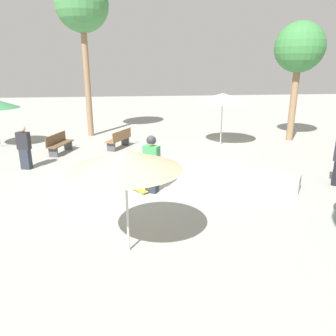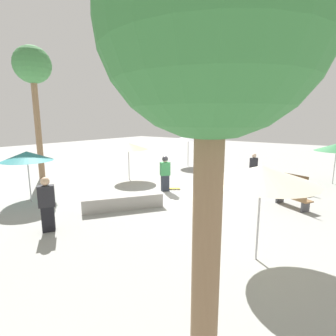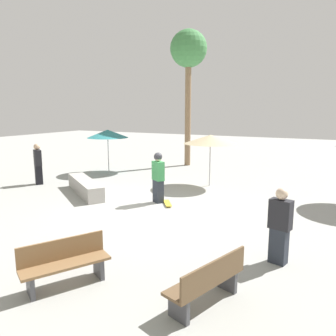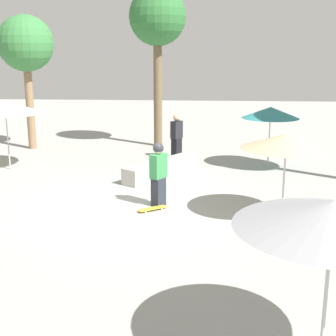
{
  "view_description": "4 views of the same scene",
  "coord_description": "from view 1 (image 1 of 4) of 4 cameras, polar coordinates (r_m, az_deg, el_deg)",
  "views": [
    {
      "loc": [
        10.26,
        -0.31,
        3.74
      ],
      "look_at": [
        0.75,
        0.85,
        0.68
      ],
      "focal_mm": 35.0,
      "sensor_mm": 36.0,
      "label": 1
    },
    {
      "loc": [
        -6.66,
        10.4,
        3.55
      ],
      "look_at": [
        0.41,
        0.82,
        1.3
      ],
      "focal_mm": 28.0,
      "sensor_mm": 36.0,
      "label": 2
    },
    {
      "loc": [
        -8.78,
        -4.98,
        3.22
      ],
      "look_at": [
        1.09,
        0.02,
        1.22
      ],
      "focal_mm": 35.0,
      "sensor_mm": 36.0,
      "label": 3
    },
    {
      "loc": [
        2.13,
        -11.85,
        4.07
      ],
      "look_at": [
        1.22,
        0.16,
        1.12
      ],
      "focal_mm": 50.0,
      "sensor_mm": 36.0,
      "label": 4
    }
  ],
  "objects": [
    {
      "name": "palm_tree_left",
      "position": [
        17.64,
        21.91,
        18.68
      ],
      "size": [
        2.35,
        2.35,
        5.66
      ],
      "color": "#896B4C",
      "rests_on": "ground_plane"
    },
    {
      "name": "skateboard",
      "position": [
        10.13,
        -5.27,
        -3.7
      ],
      "size": [
        0.77,
        0.63,
        0.07
      ],
      "rotation": [
        0.0,
        0.0,
        3.76
      ],
      "color": "gold",
      "rests_on": "ground_plane"
    },
    {
      "name": "bench_far",
      "position": [
        15.0,
        -18.41,
        4.02
      ],
      "size": [
        1.66,
        0.93,
        0.85
      ],
      "rotation": [
        0.0,
        0.0,
        5.95
      ],
      "color": "#47474C",
      "rests_on": "ground_plane"
    },
    {
      "name": "palm_tree_far_back",
      "position": [
        18.26,
        -14.76,
        25.53
      ],
      "size": [
        2.61,
        2.61,
        7.8
      ],
      "color": "#896B4C",
      "rests_on": "ground_plane"
    },
    {
      "name": "bench_near",
      "position": [
        15.26,
        -8.47,
        4.96
      ],
      "size": [
        1.61,
        1.18,
        0.85
      ],
      "rotation": [
        0.0,
        0.0,
        2.62
      ],
      "color": "#47474C",
      "rests_on": "ground_plane"
    },
    {
      "name": "bystander_watching",
      "position": [
        13.1,
        -23.74,
        3.28
      ],
      "size": [
        0.35,
        0.49,
        1.63
      ],
      "rotation": [
        0.0,
        0.0,
        1.31
      ],
      "color": "#282D38",
      "rests_on": "ground_plane"
    },
    {
      "name": "shade_umbrella_tan",
      "position": [
        6.34,
        -7.47,
        1.4
      ],
      "size": [
        2.24,
        2.24,
        2.17
      ],
      "color": "#B7B7BC",
      "rests_on": "ground_plane"
    },
    {
      "name": "skater_main",
      "position": [
        9.74,
        -2.87,
        1.02
      ],
      "size": [
        0.47,
        0.53,
        1.76
      ],
      "rotation": [
        0.0,
        0.0,
        4.14
      ],
      "color": "#282D38",
      "rests_on": "ground_plane"
    },
    {
      "name": "concrete_ledge",
      "position": [
        10.81,
        13.66,
        -1.53
      ],
      "size": [
        2.3,
        2.94,
        0.54
      ],
      "rotation": [
        0.0,
        0.0,
        0.96
      ],
      "color": "#A8A39E",
      "rests_on": "ground_plane"
    },
    {
      "name": "ground_plane",
      "position": [
        10.92,
        -4.91,
        -2.4
      ],
      "size": [
        60.0,
        60.0,
        0.0
      ],
      "primitive_type": "plane",
      "color": "#9E9E99"
    },
    {
      "name": "shade_umbrella_cream",
      "position": [
        15.77,
        9.52,
        11.98
      ],
      "size": [
        2.64,
        2.64,
        2.44
      ],
      "color": "#B7B7BC",
      "rests_on": "ground_plane"
    }
  ]
}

